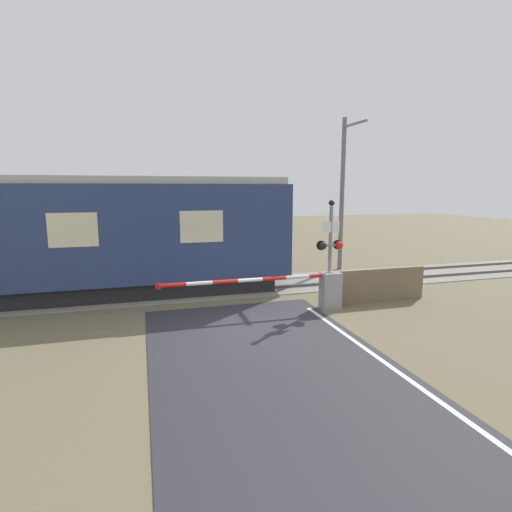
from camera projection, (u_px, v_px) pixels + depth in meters
The scene contains 7 objects.
ground_plane at pixel (244, 326), 10.90m from camera, with size 80.00×80.00×0.00m, color #6B6047.
track_bed at pixel (216, 288), 14.99m from camera, with size 36.00×3.20×0.13m.
train at pixel (80, 237), 13.40m from camera, with size 14.20×2.72×4.10m.
crossing_barrier at pixel (317, 288), 12.35m from camera, with size 5.62×0.44×1.16m.
signal_post at pixel (330, 247), 12.40m from camera, with size 0.86×0.26×3.37m.
catenary_pole at pixel (343, 192), 17.99m from camera, with size 0.20×1.90×6.79m.
roadside_fence at pixel (380, 285), 13.21m from camera, with size 3.30×0.06×1.10m.
Camera 1 is at (-2.57, -10.10, 3.73)m, focal length 28.00 mm.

